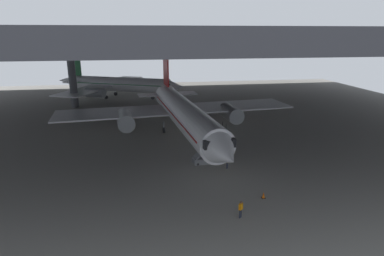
{
  "coord_description": "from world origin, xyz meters",
  "views": [
    {
      "loc": [
        -7.61,
        -47.78,
        15.07
      ],
      "look_at": [
        -0.89,
        -6.32,
        2.69
      ],
      "focal_mm": 30.02,
      "sensor_mm": 36.0,
      "label": 1
    }
  ],
  "objects_px": {
    "crew_worker_near_nose": "(241,208)",
    "airplane_distant": "(117,84)",
    "crew_worker_by_stairs": "(227,161)",
    "baggage_tug": "(197,115)",
    "airplane_main": "(183,113)",
    "traffic_cone_orange": "(264,195)",
    "boarding_stairs": "(210,156)"
  },
  "relations": [
    {
      "from": "airplane_main",
      "to": "crew_worker_near_nose",
      "type": "distance_m",
      "value": 23.65
    },
    {
      "from": "crew_worker_by_stairs",
      "to": "airplane_distant",
      "type": "xyz_separation_m",
      "value": [
        -15.08,
        46.01,
        2.4
      ]
    },
    {
      "from": "boarding_stairs",
      "to": "crew_worker_by_stairs",
      "type": "height_order",
      "value": "boarding_stairs"
    },
    {
      "from": "crew_worker_by_stairs",
      "to": "baggage_tug",
      "type": "distance_m",
      "value": 23.67
    },
    {
      "from": "traffic_cone_orange",
      "to": "baggage_tug",
      "type": "distance_m",
      "value": 30.99
    },
    {
      "from": "airplane_main",
      "to": "airplane_distant",
      "type": "xyz_separation_m",
      "value": [
        -11.76,
        32.83,
        -0.32
      ]
    },
    {
      "from": "traffic_cone_orange",
      "to": "boarding_stairs",
      "type": "bearing_deg",
      "value": 108.1
    },
    {
      "from": "baggage_tug",
      "to": "boarding_stairs",
      "type": "bearing_deg",
      "value": -96.12
    },
    {
      "from": "crew_worker_by_stairs",
      "to": "traffic_cone_orange",
      "type": "relative_size",
      "value": 2.65
    },
    {
      "from": "airplane_distant",
      "to": "baggage_tug",
      "type": "bearing_deg",
      "value": -54.72
    },
    {
      "from": "airplane_distant",
      "to": "crew_worker_near_nose",
      "type": "bearing_deg",
      "value": -76.55
    },
    {
      "from": "crew_worker_near_nose",
      "to": "airplane_main",
      "type": "bearing_deg",
      "value": 94.15
    },
    {
      "from": "crew_worker_near_nose",
      "to": "crew_worker_by_stairs",
      "type": "distance_m",
      "value": 10.38
    },
    {
      "from": "airplane_distant",
      "to": "traffic_cone_orange",
      "type": "distance_m",
      "value": 55.96
    },
    {
      "from": "airplane_main",
      "to": "boarding_stairs",
      "type": "relative_size",
      "value": 8.24
    },
    {
      "from": "crew_worker_by_stairs",
      "to": "airplane_distant",
      "type": "bearing_deg",
      "value": 108.14
    },
    {
      "from": "crew_worker_near_nose",
      "to": "airplane_distant",
      "type": "xyz_separation_m",
      "value": [
        -13.46,
        56.26,
        2.41
      ]
    },
    {
      "from": "airplane_main",
      "to": "crew_worker_near_nose",
      "type": "xyz_separation_m",
      "value": [
        1.7,
        -23.43,
        -2.72
      ]
    },
    {
      "from": "airplane_main",
      "to": "traffic_cone_orange",
      "type": "bearing_deg",
      "value": -76.53
    },
    {
      "from": "crew_worker_near_nose",
      "to": "airplane_distant",
      "type": "height_order",
      "value": "airplane_distant"
    },
    {
      "from": "crew_worker_by_stairs",
      "to": "airplane_distant",
      "type": "height_order",
      "value": "airplane_distant"
    },
    {
      "from": "airplane_main",
      "to": "crew_worker_by_stairs",
      "type": "distance_m",
      "value": 13.86
    },
    {
      "from": "boarding_stairs",
      "to": "baggage_tug",
      "type": "bearing_deg",
      "value": 83.88
    },
    {
      "from": "crew_worker_by_stairs",
      "to": "baggage_tug",
      "type": "bearing_deg",
      "value": 88.21
    },
    {
      "from": "airplane_main",
      "to": "airplane_distant",
      "type": "distance_m",
      "value": 34.88
    },
    {
      "from": "crew_worker_by_stairs",
      "to": "baggage_tug",
      "type": "height_order",
      "value": "crew_worker_by_stairs"
    },
    {
      "from": "airplane_main",
      "to": "crew_worker_near_nose",
      "type": "height_order",
      "value": "airplane_main"
    },
    {
      "from": "boarding_stairs",
      "to": "crew_worker_near_nose",
      "type": "distance_m",
      "value": 12.55
    },
    {
      "from": "airplane_distant",
      "to": "boarding_stairs",
      "type": "bearing_deg",
      "value": -72.81
    },
    {
      "from": "airplane_main",
      "to": "baggage_tug",
      "type": "bearing_deg",
      "value": 68.83
    },
    {
      "from": "traffic_cone_orange",
      "to": "baggage_tug",
      "type": "xyz_separation_m",
      "value": [
        -0.85,
        30.98,
        0.23
      ]
    },
    {
      "from": "crew_worker_by_stairs",
      "to": "traffic_cone_orange",
      "type": "distance_m",
      "value": 7.52
    }
  ]
}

